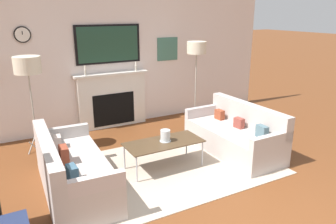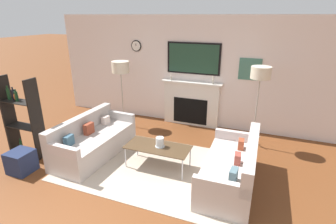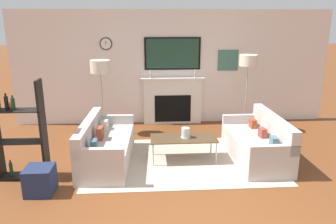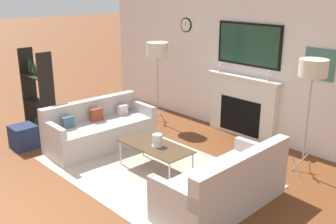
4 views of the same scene
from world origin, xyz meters
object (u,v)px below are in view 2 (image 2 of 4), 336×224
at_px(hurricane_candle, 160,143).
at_px(floor_lamp_right, 261,74).
at_px(coffee_table, 158,148).
at_px(ottoman, 21,162).
at_px(couch_left, 93,141).
at_px(shelf_unit, 22,118).
at_px(floor_lamp_left, 121,68).
at_px(couch_right, 232,169).

height_order(hurricane_candle, floor_lamp_right, floor_lamp_right).
relative_size(coffee_table, ottoman, 2.93).
xyz_separation_m(couch_left, shelf_unit, (-1.26, -0.47, 0.49)).
height_order(couch_left, floor_lamp_left, floor_lamp_left).
bearing_deg(couch_left, ottoman, -130.02).
xyz_separation_m(coffee_table, shelf_unit, (-2.67, -0.51, 0.38)).
height_order(floor_lamp_left, floor_lamp_right, floor_lamp_right).
bearing_deg(shelf_unit, coffee_table, 10.90).
height_order(floor_lamp_left, shelf_unit, floor_lamp_left).
relative_size(couch_right, shelf_unit, 1.12).
distance_m(floor_lamp_left, shelf_unit, 2.40).
xyz_separation_m(shelf_unit, ottoman, (0.43, -0.53, -0.58)).
xyz_separation_m(floor_lamp_right, shelf_unit, (-4.24, -2.05, -0.80)).
bearing_deg(shelf_unit, floor_lamp_right, 25.74).
xyz_separation_m(couch_right, coffee_table, (-1.36, 0.04, 0.11)).
bearing_deg(couch_right, shelf_unit, -173.36).
xyz_separation_m(couch_left, hurricane_candle, (1.44, 0.06, 0.21)).
relative_size(shelf_unit, ottoman, 3.96).
bearing_deg(hurricane_candle, shelf_unit, -168.90).
distance_m(couch_right, coffee_table, 1.36).
height_order(coffee_table, floor_lamp_right, floor_lamp_right).
distance_m(hurricane_candle, shelf_unit, 2.77).
relative_size(couch_right, floor_lamp_left, 1.09).
height_order(hurricane_candle, floor_lamp_left, floor_lamp_left).
height_order(coffee_table, shelf_unit, shelf_unit).
bearing_deg(shelf_unit, hurricane_candle, 11.10).
bearing_deg(couch_right, couch_left, 179.98).
bearing_deg(coffee_table, couch_right, -1.90).
relative_size(hurricane_candle, floor_lamp_left, 0.11).
height_order(shelf_unit, ottoman, shelf_unit).
bearing_deg(coffee_table, shelf_unit, -169.10).
height_order(coffee_table, ottoman, coffee_table).
distance_m(coffee_table, floor_lamp_left, 2.49).
bearing_deg(couch_left, coffee_table, 1.79).
distance_m(hurricane_candle, floor_lamp_left, 2.46).
bearing_deg(floor_lamp_left, coffee_table, -43.24).
height_order(couch_left, shelf_unit, shelf_unit).
bearing_deg(coffee_table, floor_lamp_right, 44.16).
xyz_separation_m(couch_right, floor_lamp_right, (0.22, 1.58, 1.30)).
height_order(coffee_table, hurricane_candle, hurricane_candle).
relative_size(coffee_table, hurricane_candle, 6.59).
bearing_deg(floor_lamp_left, floor_lamp_right, -0.00).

